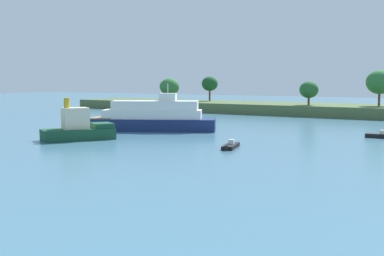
{
  "coord_description": "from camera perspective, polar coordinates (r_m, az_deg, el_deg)",
  "views": [
    {
      "loc": [
        36.39,
        -13.0,
        7.32
      ],
      "look_at": [
        2.62,
        39.99,
        1.2
      ],
      "focal_mm": 46.0,
      "sensor_mm": 36.0,
      "label": 1
    }
  ],
  "objects": [
    {
      "name": "white_riverboat",
      "position": [
        71.57,
        -4.56,
        1.2
      ],
      "size": [
        18.09,
        12.23,
        6.85
      ],
      "color": "navy",
      "rests_on": "ground"
    },
    {
      "name": "treeline_island",
      "position": [
        113.38,
        7.02,
        2.64
      ],
      "size": [
        92.74,
        16.66,
        9.33
      ],
      "color": "#4C6038",
      "rests_on": "ground"
    },
    {
      "name": "fishing_skiff",
      "position": [
        53.39,
        4.51,
        -2.08
      ],
      "size": [
        2.3,
        4.51,
        0.91
      ],
      "color": "black",
      "rests_on": "ground"
    },
    {
      "name": "tugboat",
      "position": [
        62.03,
        -12.96,
        -0.11
      ],
      "size": [
        7.42,
        9.23,
        5.18
      ],
      "color": "#19472D",
      "rests_on": "ground"
    }
  ]
}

